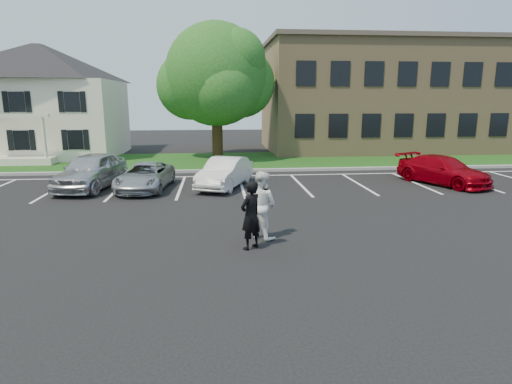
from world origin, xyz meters
The scene contains 13 objects.
ground_plane centered at (0.00, 0.00, 0.00)m, with size 90.00×90.00×0.00m, color black.
curb centered at (0.00, 12.00, 0.07)m, with size 40.00×0.30×0.15m, color gray.
grass_strip centered at (0.00, 16.00, 0.04)m, with size 44.00×8.00×0.08m, color #1A3F10.
stall_lines centered at (1.40, 8.95, 0.01)m, with size 34.00×5.36×0.01m.
house centered at (-13.00, 19.97, 3.83)m, with size 10.30×9.22×7.60m.
office_building centered at (14.00, 21.99, 4.16)m, with size 22.40×10.40×8.30m.
tree centered at (-0.95, 17.30, 5.35)m, with size 7.80×7.20×8.80m.
man_black_suit centered at (-0.29, -0.46, 0.94)m, with size 0.68×0.45×1.88m, color black.
man_white_shirt centered at (0.10, 0.44, 0.99)m, with size 0.96×0.75×1.98m, color white.
car_silver_west centered at (-6.79, 8.14, 0.81)m, with size 1.91×4.76×1.62m, color #B6B6BC.
car_silver_minivan centered at (-4.33, 7.67, 0.59)m, with size 1.97×4.27×1.19m, color #A5A7AC.
car_white_sedan centered at (-0.77, 7.86, 0.68)m, with size 1.43×4.11×1.35m, color silver.
car_red_compact centered at (9.56, 7.61, 0.66)m, with size 1.86×4.57×1.33m, color #91000C.
Camera 1 is at (-1.19, -11.47, 4.00)m, focal length 30.00 mm.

